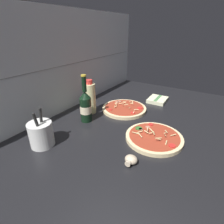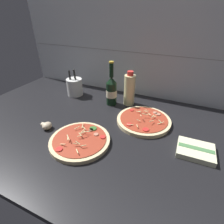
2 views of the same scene
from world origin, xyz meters
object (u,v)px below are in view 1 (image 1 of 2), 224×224
(mushroom_left, at_px, (131,160))
(pizza_far, at_px, (124,109))
(pizza_near, at_px, (154,137))
(dish_towel, at_px, (158,100))
(oil_bottle, at_px, (90,98))
(utensil_crock, at_px, (41,134))
(beer_bottle, at_px, (86,106))

(mushroom_left, bearing_deg, pizza_far, 31.37)
(pizza_far, xyz_separation_m, mushroom_left, (-0.41, -0.25, 0.01))
(pizza_near, distance_m, pizza_far, 0.34)
(pizza_near, height_order, pizza_far, pizza_far)
(pizza_near, relative_size, mushroom_left, 5.02)
(pizza_near, distance_m, dish_towel, 0.48)
(pizza_near, xyz_separation_m, dish_towel, (0.46, 0.14, 0.00))
(oil_bottle, height_order, mushroom_left, oil_bottle)
(pizza_far, relative_size, utensil_crock, 1.54)
(utensil_crock, bearing_deg, beer_bottle, -3.92)
(beer_bottle, bearing_deg, pizza_near, -86.31)
(pizza_far, distance_m, oil_bottle, 0.23)
(pizza_far, relative_size, beer_bottle, 1.06)
(beer_bottle, relative_size, utensil_crock, 1.46)
(mushroom_left, bearing_deg, utensil_crock, 104.54)
(mushroom_left, bearing_deg, oil_bottle, 56.15)
(pizza_near, relative_size, dish_towel, 1.82)
(beer_bottle, distance_m, oil_bottle, 0.11)
(pizza_near, xyz_separation_m, oil_bottle, (0.07, 0.43, 0.08))
(pizza_near, bearing_deg, mushroom_left, 174.70)
(beer_bottle, distance_m, dish_towel, 0.55)
(mushroom_left, xyz_separation_m, dish_towel, (0.67, 0.12, -0.01))
(oil_bottle, distance_m, utensil_crock, 0.38)
(beer_bottle, xyz_separation_m, utensil_crock, (-0.28, 0.02, -0.03))
(pizza_far, xyz_separation_m, utensil_crock, (-0.51, 0.13, 0.05))
(pizza_far, xyz_separation_m, oil_bottle, (-0.14, 0.16, 0.08))
(mushroom_left, distance_m, dish_towel, 0.68)
(pizza_near, xyz_separation_m, beer_bottle, (-0.02, 0.38, 0.08))
(utensil_crock, bearing_deg, dish_towel, -18.94)
(oil_bottle, bearing_deg, pizza_near, -99.47)
(pizza_far, height_order, oil_bottle, oil_bottle)
(beer_bottle, xyz_separation_m, dish_towel, (0.49, -0.24, -0.08))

